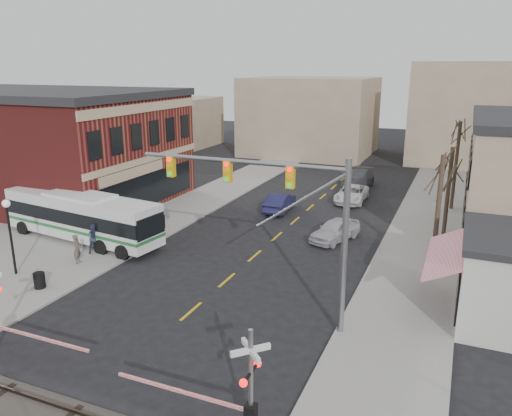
{
  "coord_description": "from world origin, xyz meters",
  "views": [
    {
      "loc": [
        11.52,
        -17.11,
        11.67
      ],
      "look_at": [
        0.53,
        8.97,
        3.5
      ],
      "focal_mm": 35.0,
      "sensor_mm": 36.0,
      "label": 1
    }
  ],
  "objects": [
    {
      "name": "car_b",
      "position": [
        -2.02,
        20.05,
        0.75
      ],
      "size": [
        1.87,
        4.65,
        1.5
      ],
      "primitive_type": "imported",
      "rotation": [
        0.0,
        0.0,
        3.2
      ],
      "color": "#19193F",
      "rests_on": "ground"
    },
    {
      "name": "tree_east_b",
      "position": [
        10.8,
        18.0,
        3.27
      ],
      "size": [
        0.28,
        0.28,
        6.3
      ],
      "color": "#382B21",
      "rests_on": "sidewalk_east"
    },
    {
      "name": "sidewalk_east",
      "position": [
        9.5,
        20.0,
        0.06
      ],
      "size": [
        5.0,
        60.0,
        0.12
      ],
      "primitive_type": "cube",
      "color": "gray",
      "rests_on": "ground"
    },
    {
      "name": "pedestrian_near",
      "position": [
        -9.25,
        4.55,
        1.03
      ],
      "size": [
        0.63,
        0.77,
        1.82
      ],
      "primitive_type": "imported",
      "rotation": [
        0.0,
        0.0,
        1.9
      ],
      "color": "#564B45",
      "rests_on": "sidewalk_west"
    },
    {
      "name": "car_c",
      "position": [
        2.78,
        25.25,
        0.71
      ],
      "size": [
        2.39,
        5.11,
        1.42
      ],
      "primitive_type": "imported",
      "rotation": [
        0.0,
        0.0,
        0.01
      ],
      "color": "silver",
      "rests_on": "ground"
    },
    {
      "name": "ground",
      "position": [
        0.0,
        0.0,
        0.0
      ],
      "size": [
        160.0,
        160.0,
        0.0
      ],
      "primitive_type": "plane",
      "color": "black",
      "rests_on": "ground"
    },
    {
      "name": "trash_bin",
      "position": [
        -8.71,
        1.0,
        0.55
      ],
      "size": [
        0.6,
        0.6,
        0.86
      ],
      "primitive_type": "cylinder",
      "color": "black",
      "rests_on": "sidewalk_west"
    },
    {
      "name": "tree_east_c",
      "position": [
        11.0,
        26.0,
        3.72
      ],
      "size": [
        0.28,
        0.28,
        7.2
      ],
      "color": "#382B21",
      "rests_on": "sidewalk_east"
    },
    {
      "name": "pedestrian_far",
      "position": [
        -9.44,
        6.32,
        1.07
      ],
      "size": [
        1.06,
        1.15,
        1.91
      ],
      "primitive_type": "imported",
      "rotation": [
        0.0,
        0.0,
        1.1
      ],
      "color": "#2C364D",
      "rests_on": "sidewalk_west"
    },
    {
      "name": "car_a",
      "position": [
        3.93,
        14.85,
        0.75
      ],
      "size": [
        3.09,
        4.72,
        1.49
      ],
      "primitive_type": "imported",
      "rotation": [
        0.0,
        0.0,
        -0.33
      ],
      "color": "#B5B4B9",
      "rests_on": "ground"
    },
    {
      "name": "traffic_signal_mast",
      "position": [
        4.47,
        2.82,
        5.74
      ],
      "size": [
        10.03,
        0.3,
        8.0
      ],
      "color": "gray",
      "rests_on": "ground"
    },
    {
      "name": "tree_east_a",
      "position": [
        10.5,
        12.0,
        3.5
      ],
      "size": [
        0.28,
        0.28,
        6.75
      ],
      "color": "#382B21",
      "rests_on": "sidewalk_east"
    },
    {
      "name": "rr_crossing_east",
      "position": [
        5.75,
        -4.85,
        1.97
      ],
      "size": [
        5.6,
        1.36,
        4.0
      ],
      "color": "gray",
      "rests_on": "ground"
    },
    {
      "name": "sidewalk_west",
      "position": [
        -9.5,
        20.0,
        0.06
      ],
      "size": [
        5.0,
        60.0,
        0.12
      ],
      "primitive_type": "cube",
      "color": "gray",
      "rests_on": "ground"
    },
    {
      "name": "street_lamp",
      "position": [
        -11.43,
        1.87,
        3.26
      ],
      "size": [
        0.44,
        0.44,
        4.4
      ],
      "color": "black",
      "rests_on": "sidewalk_west"
    },
    {
      "name": "car_d",
      "position": [
        2.3,
        30.45,
        0.86
      ],
      "size": [
        2.46,
        5.92,
        1.71
      ],
      "primitive_type": "imported",
      "rotation": [
        0.0,
        0.0,
        0.01
      ],
      "color": "#47474C",
      "rests_on": "ground"
    },
    {
      "name": "transit_bus",
      "position": [
        -11.93,
        8.06,
        1.8
      ],
      "size": [
        12.57,
        4.21,
        3.18
      ],
      "color": "silver",
      "rests_on": "ground"
    },
    {
      "name": "brick_building",
      "position": [
        -26.98,
        16.0,
        4.81
      ],
      "size": [
        30.4,
        15.4,
        9.6
      ],
      "color": "maroon",
      "rests_on": "ground"
    }
  ]
}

